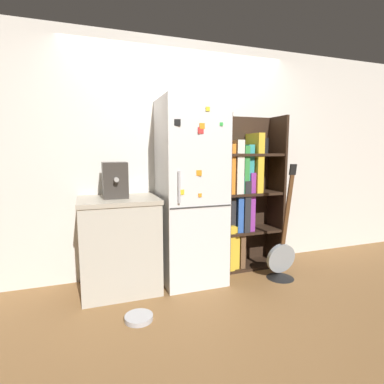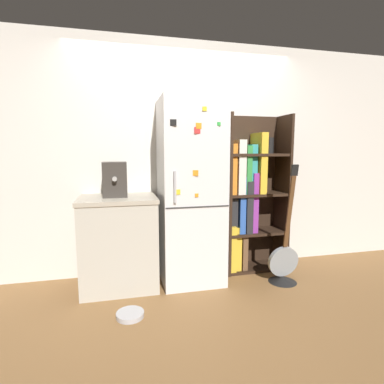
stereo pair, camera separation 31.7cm
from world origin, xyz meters
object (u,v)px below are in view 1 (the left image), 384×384
at_px(bookshelf, 243,196).
at_px(espresso_machine, 115,180).
at_px(refrigerator, 191,192).
at_px(guitar, 281,263).
at_px(pet_bowl, 139,317).

xyz_separation_m(bookshelf, espresso_machine, (-1.47, -0.11, 0.25)).
bearing_deg(bookshelf, refrigerator, -167.89).
xyz_separation_m(espresso_machine, guitar, (1.71, -0.35, -0.93)).
bearing_deg(espresso_machine, guitar, -11.67).
bearing_deg(pet_bowl, guitar, 11.19).
distance_m(bookshelf, guitar, 0.86).
relative_size(espresso_machine, guitar, 0.28).
xyz_separation_m(espresso_machine, pet_bowl, (0.10, -0.67, -1.08)).
bearing_deg(pet_bowl, bookshelf, 29.66).
distance_m(espresso_machine, pet_bowl, 1.28).
distance_m(refrigerator, pet_bowl, 1.31).
height_order(bookshelf, guitar, bookshelf).
relative_size(refrigerator, espresso_machine, 5.52).
height_order(bookshelf, pet_bowl, bookshelf).
height_order(espresso_machine, guitar, espresso_machine).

